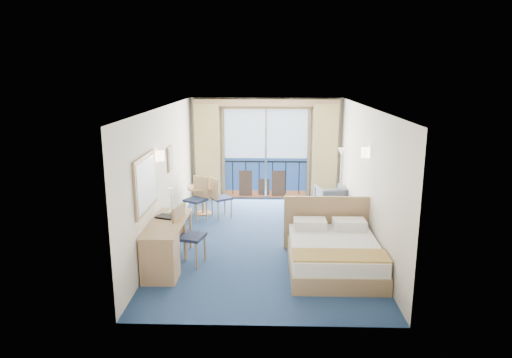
% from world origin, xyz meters
% --- Properties ---
extents(floor, '(6.50, 6.50, 0.00)m').
position_xyz_m(floor, '(0.00, 0.00, 0.00)').
color(floor, navy).
rests_on(floor, ground).
extents(room_walls, '(4.04, 6.54, 2.72)m').
position_xyz_m(room_walls, '(0.00, 0.00, 1.78)').
color(room_walls, beige).
rests_on(room_walls, ground).
extents(balcony_door, '(2.36, 0.03, 2.52)m').
position_xyz_m(balcony_door, '(-0.01, 3.22, 1.14)').
color(balcony_door, navy).
rests_on(balcony_door, room_walls).
extents(curtain_left, '(0.65, 0.22, 2.55)m').
position_xyz_m(curtain_left, '(-1.55, 3.07, 1.28)').
color(curtain_left, tan).
rests_on(curtain_left, room_walls).
extents(curtain_right, '(0.65, 0.22, 2.55)m').
position_xyz_m(curtain_right, '(1.55, 3.07, 1.28)').
color(curtain_right, tan).
rests_on(curtain_right, room_walls).
extents(pelmet, '(3.80, 0.25, 0.18)m').
position_xyz_m(pelmet, '(0.00, 3.10, 2.58)').
color(pelmet, tan).
rests_on(pelmet, room_walls).
extents(mirror, '(0.05, 1.25, 0.95)m').
position_xyz_m(mirror, '(-1.97, -1.50, 1.55)').
color(mirror, tan).
rests_on(mirror, room_walls).
extents(wall_print, '(0.04, 0.42, 0.52)m').
position_xyz_m(wall_print, '(-1.97, 0.45, 1.60)').
color(wall_print, tan).
rests_on(wall_print, room_walls).
extents(sconce_left, '(0.18, 0.18, 0.18)m').
position_xyz_m(sconce_left, '(-1.94, -0.60, 1.85)').
color(sconce_left, beige).
rests_on(sconce_left, room_walls).
extents(sconce_right, '(0.18, 0.18, 0.18)m').
position_xyz_m(sconce_right, '(1.94, -0.15, 1.85)').
color(sconce_right, beige).
rests_on(sconce_right, room_walls).
extents(bed, '(1.67, 1.99, 1.05)m').
position_xyz_m(bed, '(1.21, -1.36, 0.29)').
color(bed, tan).
rests_on(bed, ground).
extents(nightstand, '(0.41, 0.39, 0.54)m').
position_xyz_m(nightstand, '(1.77, 0.04, 0.27)').
color(nightstand, tan).
rests_on(nightstand, ground).
extents(phone, '(0.16, 0.13, 0.07)m').
position_xyz_m(phone, '(1.82, 0.08, 0.58)').
color(phone, silver).
rests_on(phone, nightstand).
extents(armchair, '(0.80, 0.82, 0.63)m').
position_xyz_m(armchair, '(1.62, 2.08, 0.31)').
color(armchair, '#454B54').
rests_on(armchair, ground).
extents(floor_lamp, '(0.21, 0.21, 1.52)m').
position_xyz_m(floor_lamp, '(1.88, 2.36, 1.15)').
color(floor_lamp, silver).
rests_on(floor_lamp, ground).
extents(desk, '(0.59, 1.72, 0.80)m').
position_xyz_m(desk, '(-1.69, -1.76, 0.45)').
color(desk, tan).
rests_on(desk, ground).
extents(desk_chair, '(0.57, 0.56, 1.07)m').
position_xyz_m(desk_chair, '(-1.39, -1.21, 0.60)').
color(desk_chair, '#1D2744').
rests_on(desk_chair, ground).
extents(folder, '(0.39, 0.35, 0.03)m').
position_xyz_m(folder, '(-1.77, -1.04, 0.82)').
color(folder, black).
rests_on(folder, desk).
extents(desk_lamp, '(0.12, 0.12, 0.46)m').
position_xyz_m(desk_lamp, '(-1.71, -0.78, 1.15)').
color(desk_lamp, silver).
rests_on(desk_lamp, desk).
extents(round_table, '(0.74, 0.74, 0.67)m').
position_xyz_m(round_table, '(-1.51, 1.73, 0.51)').
color(round_table, tan).
rests_on(round_table, ground).
extents(table_chair_a, '(0.58, 0.58, 0.97)m').
position_xyz_m(table_chair_a, '(-1.10, 1.44, 0.55)').
color(table_chair_a, '#1D2744').
rests_on(table_chair_a, ground).
extents(table_chair_b, '(0.59, 0.60, 1.00)m').
position_xyz_m(table_chair_b, '(-1.56, 1.32, 0.56)').
color(table_chair_b, '#1D2744').
rests_on(table_chair_b, ground).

